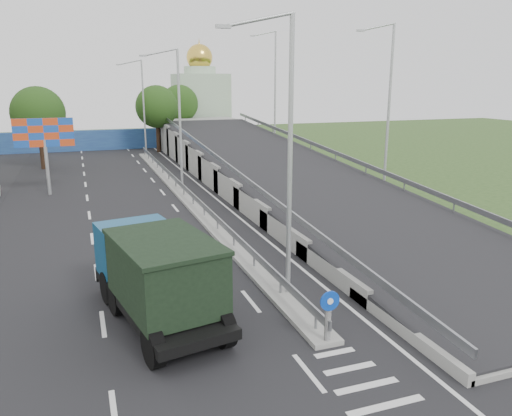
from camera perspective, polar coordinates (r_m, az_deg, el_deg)
name	(u,v)px	position (r m, az deg, el deg)	size (l,w,h in m)	color
ground	(365,385)	(14.65, 12.30, -19.16)	(160.00, 160.00, 0.00)	#2D4C1E
road_surface	(149,215)	(31.50, -12.10, -0.75)	(26.00, 90.00, 0.04)	black
median	(184,196)	(35.78, -8.23, 1.38)	(1.00, 44.00, 0.20)	gray
overpass_ramp	(282,167)	(37.62, 2.97, 4.70)	(10.00, 50.00, 3.50)	gray
median_guardrail	(184,187)	(35.65, -8.27, 2.40)	(0.09, 44.00, 0.71)	gray
sign_bollard	(328,316)	(15.76, 8.27, -12.09)	(0.64, 0.23, 1.67)	black
lamp_post_near	(285,145)	(17.77, 3.37, 7.18)	(2.74, 0.18, 10.08)	#B2B5B7
lamp_post_mid	(177,113)	(36.95, -9.02, 10.71)	(2.74, 0.18, 10.08)	#B2B5B7
lamp_post_far	(142,102)	(56.70, -12.93, 11.72)	(2.74, 0.18, 10.08)	#B2B5B7
blue_wall	(103,140)	(62.67, -17.13, 7.43)	(30.00, 0.50, 2.40)	navy
church	(201,101)	(72.26, -6.35, 12.06)	(7.00, 7.00, 13.80)	#B2CCAD
billboard	(44,137)	(38.49, -23.05, 7.47)	(4.00, 0.24, 5.50)	#B2B5B7
tree_left_mid	(38,113)	(50.42, -23.65, 9.90)	(4.80, 4.80, 7.60)	black
tree_median_far	(157,107)	(58.96, -11.28, 11.27)	(4.80, 4.80, 7.60)	black
tree_ramp_far	(179,104)	(66.54, -8.74, 11.69)	(4.80, 4.80, 7.60)	black
dump_truck	(156,272)	(17.33, -11.33, -7.17)	(3.86, 7.49, 3.15)	black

